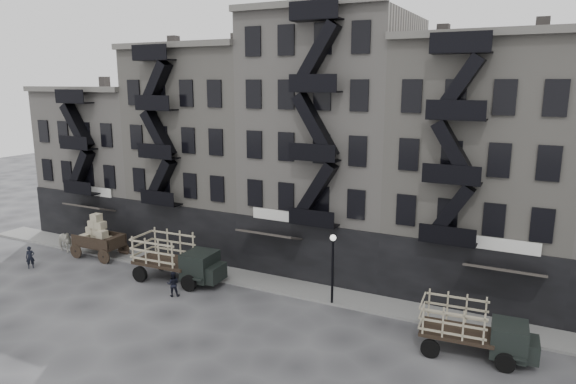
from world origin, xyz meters
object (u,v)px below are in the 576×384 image
at_px(stake_truck_east, 474,326).
at_px(pedestrian_west, 30,257).
at_px(pedestrian_mid, 173,284).
at_px(stake_truck_west, 177,255).
at_px(horse, 63,241).
at_px(wagon, 98,233).

distance_m(stake_truck_east, pedestrian_west, 29.22).
distance_m(stake_truck_east, pedestrian_mid, 17.22).
bearing_deg(stake_truck_east, stake_truck_west, 172.40).
xyz_separation_m(horse, pedestrian_mid, (12.88, -2.79, -0.07)).
relative_size(horse, stake_truck_west, 0.32).
bearing_deg(stake_truck_east, pedestrian_west, 179.12).
bearing_deg(pedestrian_west, horse, 51.87).
relative_size(stake_truck_east, pedestrian_west, 3.44).
distance_m(stake_truck_west, pedestrian_west, 11.04).
bearing_deg(pedestrian_west, wagon, 5.93).
xyz_separation_m(stake_truck_west, pedestrian_mid, (1.36, -2.08, -0.96)).
bearing_deg(stake_truck_west, pedestrian_west, -168.32).
relative_size(wagon, stake_truck_west, 0.63).
xyz_separation_m(stake_truck_east, pedestrian_west, (-29.16, -1.74, -0.72)).
relative_size(stake_truck_east, pedestrian_mid, 3.44).
relative_size(horse, pedestrian_west, 1.28).
xyz_separation_m(stake_truck_east, pedestrian_mid, (-17.17, -1.01, -0.72)).
relative_size(wagon, pedestrian_west, 2.47).
height_order(horse, wagon, wagon).
height_order(stake_truck_east, pedestrian_west, stake_truck_east).
height_order(stake_truck_west, pedestrian_mid, stake_truck_west).
bearing_deg(pedestrian_mid, horse, -44.24).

